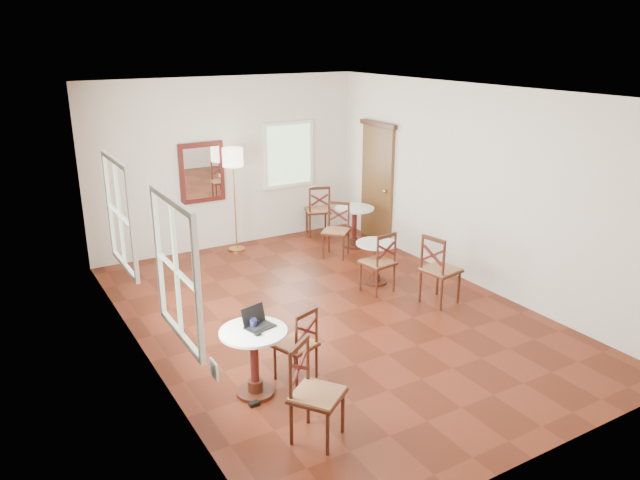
# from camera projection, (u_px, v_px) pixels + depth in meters

# --- Properties ---
(ground) EXTENTS (7.00, 7.00, 0.00)m
(ground) POSITION_uv_depth(u_px,v_px,m) (331.00, 315.00, 8.42)
(ground) COLOR #591E0F
(ground) RESTS_ON ground
(room_shell) EXTENTS (5.02, 7.02, 3.01)m
(room_shell) POSITION_uv_depth(u_px,v_px,m) (317.00, 177.00, 8.02)
(room_shell) COLOR beige
(room_shell) RESTS_ON ground
(cafe_table_near) EXTENTS (0.71, 0.71, 0.75)m
(cafe_table_near) POSITION_uv_depth(u_px,v_px,m) (254.00, 355.00, 6.43)
(cafe_table_near) COLOR #421C10
(cafe_table_near) RESTS_ON ground
(cafe_table_mid) EXTENTS (0.62, 0.62, 0.66)m
(cafe_table_mid) POSITION_uv_depth(u_px,v_px,m) (376.00, 258.00, 9.39)
(cafe_table_mid) COLOR #421C10
(cafe_table_mid) RESTS_ON ground
(cafe_table_back) EXTENTS (0.69, 0.69, 0.73)m
(cafe_table_back) POSITION_uv_depth(u_px,v_px,m) (354.00, 223.00, 11.00)
(cafe_table_back) COLOR #421C10
(cafe_table_back) RESTS_ON ground
(chair_near_a) EXTENTS (0.51, 0.51, 0.86)m
(chair_near_a) POSITION_uv_depth(u_px,v_px,m) (297.00, 344.00, 6.72)
(chair_near_a) COLOR #421C10
(chair_near_a) RESTS_ON ground
(chair_near_b) EXTENTS (0.63, 0.63, 0.98)m
(chair_near_b) POSITION_uv_depth(u_px,v_px,m) (315.00, 393.00, 5.71)
(chair_near_b) COLOR #421C10
(chair_near_b) RESTS_ON ground
(chair_mid_a) EXTENTS (0.49, 0.49, 0.94)m
(chair_mid_a) POSITION_uv_depth(u_px,v_px,m) (379.00, 262.00, 9.05)
(chair_mid_a) COLOR #421C10
(chair_mid_a) RESTS_ON ground
(chair_mid_b) EXTENTS (0.54, 0.54, 1.02)m
(chair_mid_b) POSITION_uv_depth(u_px,v_px,m) (439.00, 270.00, 8.65)
(chair_mid_b) COLOR #421C10
(chair_mid_b) RESTS_ON ground
(chair_back_a) EXTENTS (0.58, 0.58, 0.98)m
(chair_back_a) POSITION_uv_depth(u_px,v_px,m) (318.00, 210.00, 11.65)
(chair_back_a) COLOR #421C10
(chair_back_a) RESTS_ON ground
(chair_back_b) EXTENTS (0.61, 0.61, 0.93)m
(chair_back_b) POSITION_uv_depth(u_px,v_px,m) (336.00, 230.00, 10.54)
(chair_back_b) COLOR #421C10
(chair_back_b) RESTS_ON ground
(floor_lamp) EXTENTS (0.36, 0.36, 1.83)m
(floor_lamp) POSITION_uv_depth(u_px,v_px,m) (233.00, 164.00, 10.48)
(floor_lamp) COLOR #BF8C3F
(floor_lamp) RESTS_ON ground
(laptop) EXTENTS (0.34, 0.31, 0.21)m
(laptop) POSITION_uv_depth(u_px,v_px,m) (257.00, 322.00, 6.41)
(laptop) COLOR black
(laptop) RESTS_ON cafe_table_near
(mouse) EXTENTS (0.10, 0.09, 0.03)m
(mouse) POSITION_uv_depth(u_px,v_px,m) (258.00, 334.00, 6.22)
(mouse) COLOR black
(mouse) RESTS_ON cafe_table_near
(navy_mug) EXTENTS (0.11, 0.07, 0.09)m
(navy_mug) POSITION_uv_depth(u_px,v_px,m) (254.00, 324.00, 6.39)
(navy_mug) COLOR black
(navy_mug) RESTS_ON cafe_table_near
(water_glass) EXTENTS (0.07, 0.07, 0.11)m
(water_glass) POSITION_uv_depth(u_px,v_px,m) (253.00, 323.00, 6.37)
(water_glass) COLOR white
(water_glass) RESTS_ON cafe_table_near
(power_adapter) EXTENTS (0.11, 0.06, 0.04)m
(power_adapter) POSITION_uv_depth(u_px,v_px,m) (254.00, 404.00, 6.35)
(power_adapter) COLOR black
(power_adapter) RESTS_ON ground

